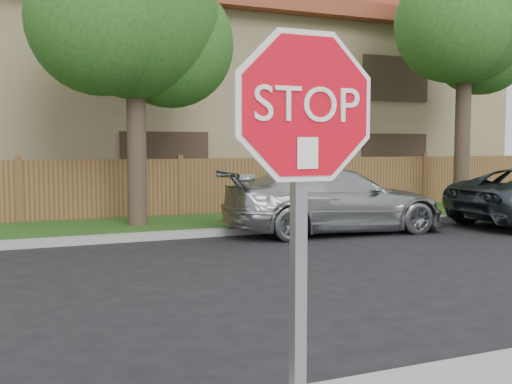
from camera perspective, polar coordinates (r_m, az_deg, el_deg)
name	(u,v)px	position (r m, az deg, el deg)	size (l,w,h in m)	color
far_curb	(25,244)	(12.33, -21.14, -4.62)	(70.00, 0.30, 0.15)	gray
grass_strip	(22,233)	(13.97, -21.36, -3.65)	(70.00, 3.00, 0.12)	#1E4714
fence	(19,193)	(15.48, -21.61, -0.13)	(70.00, 0.12, 1.60)	brown
apartment_building	(12,96)	(21.09, -22.22, 8.42)	(35.20, 9.20, 7.20)	#897C55
tree_mid	(137,15)	(14.20, -11.29, 16.24)	(4.80, 3.90, 7.35)	#382B21
tree_right	(469,18)	(18.73, 19.65, 15.34)	(4.80, 3.90, 8.20)	#382B21
stop_sign	(303,174)	(2.88, 4.51, 1.73)	(1.01, 0.13, 2.55)	gray
sedan_right	(334,200)	(13.52, 7.47, -0.77)	(2.05, 5.05, 1.47)	#989B9F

